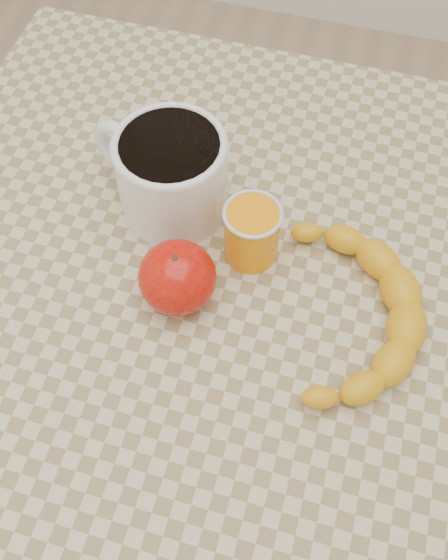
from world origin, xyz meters
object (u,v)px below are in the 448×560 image
(apple, at_px, (177,277))
(banana, at_px, (352,312))
(orange_juice_glass, at_px, (252,233))
(table, at_px, (224,324))
(coffee_mug, at_px, (170,171))

(apple, distance_m, banana, 0.19)
(orange_juice_glass, xyz_separation_m, apple, (-0.06, -0.08, -0.00))
(table, distance_m, banana, 0.18)
(orange_juice_glass, relative_size, apple, 0.77)
(table, relative_size, banana, 2.88)
(coffee_mug, distance_m, apple, 0.13)
(banana, bearing_deg, apple, -179.86)
(coffee_mug, height_order, banana, coffee_mug)
(orange_juice_glass, distance_m, banana, 0.14)
(table, xyz_separation_m, banana, (0.14, -0.00, 0.11))
(orange_juice_glass, bearing_deg, table, -106.07)
(coffee_mug, relative_size, orange_juice_glass, 2.49)
(coffee_mug, bearing_deg, apple, -68.80)
(table, relative_size, orange_juice_glass, 10.57)
(coffee_mug, xyz_separation_m, orange_juice_glass, (0.11, -0.04, -0.02))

